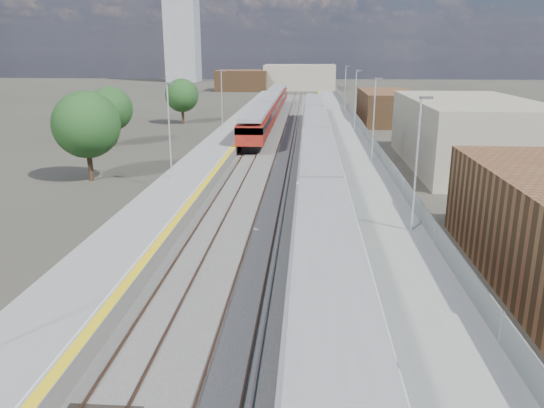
# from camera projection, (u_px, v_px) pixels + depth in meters

# --- Properties ---
(ground) EXTENTS (320.00, 320.00, 0.00)m
(ground) POSITION_uv_depth(u_px,v_px,m) (301.00, 154.00, 57.53)
(ground) COLOR #47443A
(ground) RESTS_ON ground
(ballast_bed) EXTENTS (10.50, 155.00, 0.06)m
(ballast_bed) POSITION_uv_depth(u_px,v_px,m) (282.00, 150.00, 60.06)
(ballast_bed) COLOR #565451
(ballast_bed) RESTS_ON ground
(tracks) EXTENTS (8.96, 160.00, 0.17)m
(tracks) POSITION_uv_depth(u_px,v_px,m) (288.00, 146.00, 61.61)
(tracks) COLOR #4C3323
(tracks) RESTS_ON ground
(platform_right) EXTENTS (4.70, 155.00, 8.52)m
(platform_right) POSITION_uv_depth(u_px,v_px,m) (349.00, 146.00, 59.43)
(platform_right) COLOR slate
(platform_right) RESTS_ON ground
(platform_left) EXTENTS (4.30, 155.00, 8.52)m
(platform_left) POSITION_uv_depth(u_px,v_px,m) (222.00, 145.00, 60.36)
(platform_left) COLOR slate
(platform_left) RESTS_ON ground
(buildings) EXTENTS (72.00, 185.50, 40.00)m
(buildings) POSITION_uv_depth(u_px,v_px,m) (239.00, 51.00, 140.64)
(buildings) COLOR brown
(buildings) RESTS_ON ground
(green_train) EXTENTS (2.95, 82.10, 3.25)m
(green_train) POSITION_uv_depth(u_px,v_px,m) (317.00, 145.00, 49.91)
(green_train) COLOR black
(green_train) RESTS_ON ground
(red_train) EXTENTS (3.03, 61.45, 3.83)m
(red_train) POSITION_uv_depth(u_px,v_px,m) (270.00, 106.00, 84.75)
(red_train) COLOR black
(red_train) RESTS_ON ground
(tree_a) EXTENTS (5.64, 5.64, 7.65)m
(tree_a) POSITION_uv_depth(u_px,v_px,m) (86.00, 125.00, 44.52)
(tree_a) COLOR #382619
(tree_a) RESTS_ON ground
(tree_b) EXTENTS (5.08, 5.08, 6.89)m
(tree_b) POSITION_uv_depth(u_px,v_px,m) (111.00, 109.00, 61.26)
(tree_b) COLOR #382619
(tree_b) RESTS_ON ground
(tree_c) EXTENTS (5.03, 5.03, 6.81)m
(tree_c) POSITION_uv_depth(u_px,v_px,m) (182.00, 95.00, 80.35)
(tree_c) COLOR #382619
(tree_c) RESTS_ON ground
(tree_d) EXTENTS (3.97, 3.97, 5.38)m
(tree_d) POSITION_uv_depth(u_px,v_px,m) (440.00, 106.00, 73.70)
(tree_d) COLOR #382619
(tree_d) RESTS_ON ground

